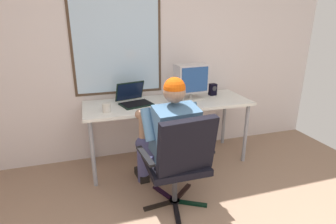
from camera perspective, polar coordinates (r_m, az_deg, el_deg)
The scene contains 9 objects.
wall_rear at distance 3.24m, azimuth -4.38°, elevation 15.62°, with size 4.65×0.08×2.88m.
desk at distance 3.04m, azimuth 0.09°, elevation 1.06°, with size 1.87×0.65×0.75m.
office_chair at distance 2.31m, azimuth 2.61°, elevation -9.75°, with size 0.64×0.61×0.93m.
person_seated at distance 2.48m, azimuth 0.09°, elevation -5.11°, with size 0.56×0.80×1.19m.
crt_monitor at distance 3.09m, azimuth 4.96°, elevation 6.98°, with size 0.38×0.23×0.41m.
laptop at distance 2.98m, azimuth -7.39°, elevation 2.97°, with size 0.40×0.40×0.23m.
wine_glass at distance 2.91m, azimuth 0.56°, elevation 3.44°, with size 0.08×0.08×0.14m.
desk_speaker at distance 3.33m, azimuth 9.51°, elevation 4.75°, with size 0.09×0.08×0.14m.
coffee_mug at distance 2.75m, azimuth -12.96°, elevation 0.95°, with size 0.08×0.08×0.09m.
Camera 1 is at (-0.74, -0.43, 1.63)m, focal length 28.61 mm.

